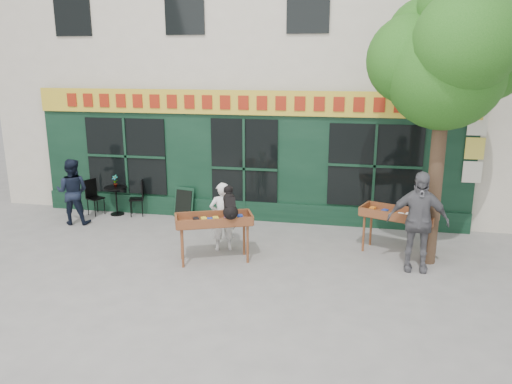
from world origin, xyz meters
The scene contains 14 objects.
ground centered at (0.00, 0.00, 0.00)m, with size 80.00×80.00×0.00m, color slate.
building centered at (0.00, 5.97, 4.97)m, with size 14.00×7.26×10.00m.
street_tree centered at (4.34, 0.36, 4.11)m, with size 3.05×2.90×5.60m.
book_cart_center centered at (0.02, -0.52, 0.82)m, with size 1.62×1.14×0.99m.
dog centered at (0.37, -0.57, 1.29)m, with size 0.34×0.60×0.60m, color black, non-canonical shape.
woman centered at (0.02, 0.13, 0.75)m, with size 0.55×0.36×1.50m, color white.
book_cart_right centered at (3.68, 0.62, 0.82)m, with size 1.62×1.12×0.99m.
man_right centered at (3.98, -0.13, 0.99)m, with size 1.16×0.48×1.97m, color #55555A.
bistro_table centered at (-3.43, 2.05, 0.54)m, with size 0.60×0.60×0.76m.
bistro_chair_left centered at (-4.07, 1.99, 0.56)m, with size 0.48×0.48×0.95m.
bistro_chair_right centered at (-2.80, 2.13, 0.56)m, with size 0.47×0.47×0.95m.
potted_plant centered at (-3.43, 2.05, 0.93)m, with size 0.17×0.11×0.32m, color gray.
man_left centered at (-4.13, 1.15, 0.83)m, with size 0.81×0.63×1.66m, color black.
chalkboard centered at (-1.60, 2.19, 0.40)m, with size 0.59×0.30×0.79m.
Camera 1 is at (2.77, -9.71, 3.95)m, focal length 35.00 mm.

